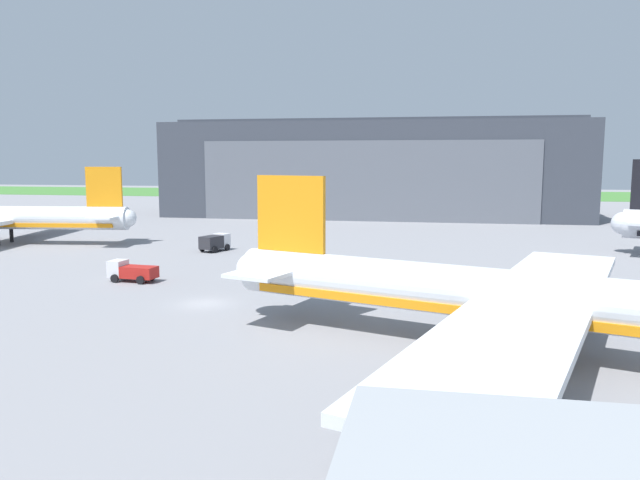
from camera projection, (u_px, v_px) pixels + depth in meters
ground_plane at (205, 304)px, 54.42m from camera, size 440.00×440.00×0.00m
grass_field_strip at (377, 194)px, 223.13m from camera, size 440.00×56.00×0.08m
maintenance_hangar at (373, 169)px, 138.84m from camera, size 90.48×29.93×21.76m
airliner_near_right at (544, 302)px, 39.37m from camera, size 46.68×44.24×11.50m
stair_truck at (215, 242)px, 85.09m from camera, size 3.65×4.81×2.32m
baggage_tug at (131, 271)px, 64.10m from camera, size 5.25×2.77×2.18m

